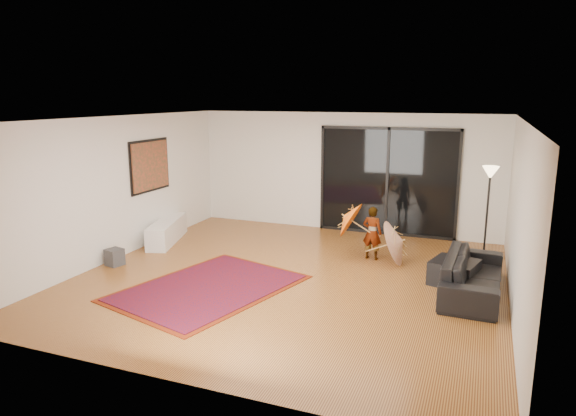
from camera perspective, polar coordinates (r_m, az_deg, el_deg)
The scene contains 17 objects.
floor at distance 8.89m, azimuth 0.12°, elevation -7.79°, with size 7.00×7.00×0.00m, color #AB6E2F.
ceiling at distance 8.35m, azimuth 0.13°, elevation 9.87°, with size 7.00×7.00×0.00m, color white.
wall_back at distance 11.81m, azimuth 6.25°, elevation 3.96°, with size 7.00×7.00×0.00m, color silver.
wall_front at distance 5.51m, azimuth -13.13°, elevation -6.14°, with size 7.00×7.00×0.00m, color silver.
wall_left at distance 10.29m, azimuth -18.40°, elevation 2.14°, with size 7.00×7.00×0.00m, color silver.
wall_right at distance 7.99m, azimuth 24.25°, elevation -1.14°, with size 7.00×7.00×0.00m, color silver.
sliding_door at distance 11.59m, azimuth 10.97°, elevation 2.89°, with size 3.06×0.07×2.40m.
painting at distance 11.00m, azimuth -15.07°, elevation 4.56°, with size 0.04×1.28×1.08m.
media_console at distance 11.28m, azimuth -13.29°, elevation -2.50°, with size 0.42×1.67×0.46m, color white.
speaker at distance 10.02m, azimuth -18.71°, elevation -5.19°, with size 0.27×0.27×0.31m, color #424244.
persian_rug at distance 8.54m, azimuth -8.81°, elevation -8.76°, with size 2.81×3.39×0.02m.
sofa at distance 8.64m, azimuth 19.86°, elevation -6.98°, with size 2.13×0.83×0.62m, color black.
ottoman at distance 9.02m, azimuth 17.98°, elevation -6.80°, with size 0.70×0.70×0.40m, color black.
floor_lamp at distance 10.32m, azimuth 21.47°, elevation 2.27°, with size 0.31×0.31×1.79m.
child at distance 9.89m, azimuth 9.34°, elevation -2.75°, with size 0.37×0.24×1.02m, color #999999.
parasol_orange at distance 9.91m, azimuth 6.21°, elevation -1.30°, with size 0.51×0.75×0.84m.
parasol_white at distance 9.66m, azimuth 12.64°, elevation -3.32°, with size 0.52×0.86×0.92m.
Camera 1 is at (2.99, -7.79, 3.07)m, focal length 32.00 mm.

